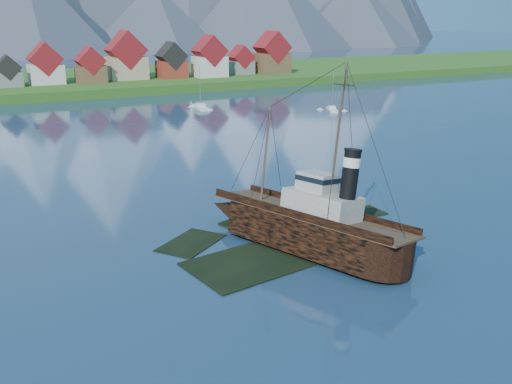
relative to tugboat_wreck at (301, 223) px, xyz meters
name	(u,v)px	position (x,y,z in m)	size (l,w,h in m)	color
ground	(284,247)	(-1.86, 0.52, -2.79)	(1400.00, 1400.00, 0.00)	#1B344E
shoal	(287,241)	(-0.09, 2.67, -3.14)	(31.71, 21.24, 1.14)	black
shore_bank	(47,87)	(-1.86, 170.52, -2.79)	(600.00, 80.00, 3.20)	#214F16
seawall	(66,100)	(-1.86, 132.52, -2.79)	(600.00, 2.50, 2.00)	#3F3D38
tugboat_wreck	(301,223)	(0.00, 0.00, 0.00)	(6.48, 27.92, 22.12)	black
sailboat_d	(332,110)	(59.31, 77.44, -2.54)	(5.31, 8.11, 10.97)	silver
sailboat_e	(201,108)	(28.62, 97.95, -2.53)	(4.12, 10.56, 11.93)	silver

